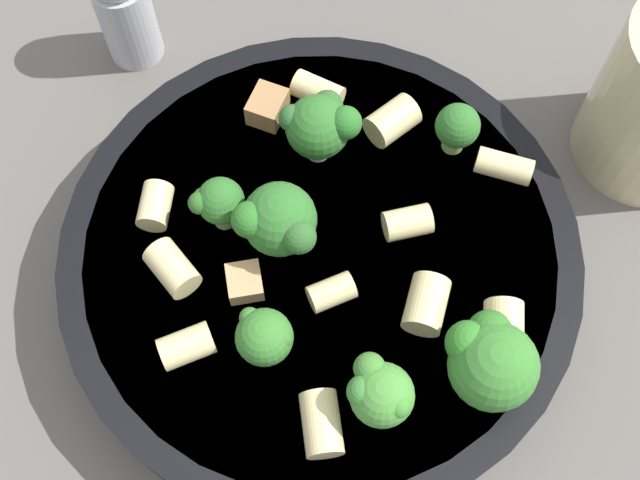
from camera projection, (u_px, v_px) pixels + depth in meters
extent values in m
plane|color=#5B5651|center=(320.00, 278.00, 0.42)|extent=(2.00, 2.00, 0.00)
cylinder|color=black|center=(320.00, 264.00, 0.40)|extent=(0.25, 0.25, 0.04)
cylinder|color=beige|center=(320.00, 251.00, 0.38)|extent=(0.23, 0.23, 0.01)
torus|color=black|center=(320.00, 250.00, 0.38)|extent=(0.25, 0.25, 0.00)
cylinder|color=#9EC175|center=(485.00, 377.00, 0.35)|extent=(0.01, 0.01, 0.01)
sphere|color=#387A2D|center=(493.00, 366.00, 0.33)|extent=(0.04, 0.04, 0.04)
sphere|color=#317328|center=(489.00, 332.00, 0.33)|extent=(0.02, 0.02, 0.02)
sphere|color=#327D28|center=(468.00, 343.00, 0.33)|extent=(0.02, 0.02, 0.02)
cylinder|color=#9EC175|center=(379.00, 404.00, 0.34)|extent=(0.01, 0.01, 0.02)
sphere|color=#478E38|center=(382.00, 395.00, 0.33)|extent=(0.03, 0.03, 0.03)
sphere|color=#3C862F|center=(397.00, 405.00, 0.32)|extent=(0.01, 0.01, 0.01)
sphere|color=#3D8335|center=(363.00, 392.00, 0.32)|extent=(0.01, 0.01, 0.01)
sphere|color=#407F31|center=(369.00, 368.00, 0.33)|extent=(0.01, 0.01, 0.01)
cylinder|color=#84AD60|center=(266.00, 346.00, 0.36)|extent=(0.01, 0.01, 0.01)
sphere|color=#387A2D|center=(264.00, 337.00, 0.35)|extent=(0.03, 0.03, 0.03)
sphere|color=#3A722B|center=(250.00, 318.00, 0.35)|extent=(0.01, 0.01, 0.01)
sphere|color=#367327|center=(280.00, 338.00, 0.34)|extent=(0.01, 0.01, 0.01)
cylinder|color=#93B766|center=(281.00, 236.00, 0.38)|extent=(0.01, 0.01, 0.01)
sphere|color=#2D6B28|center=(279.00, 219.00, 0.36)|extent=(0.03, 0.03, 0.03)
sphere|color=#2C7026|center=(253.00, 216.00, 0.36)|extent=(0.01, 0.01, 0.01)
sphere|color=#2D5F28|center=(297.00, 235.00, 0.35)|extent=(0.02, 0.02, 0.02)
sphere|color=#2C6E25|center=(250.00, 220.00, 0.35)|extent=(0.02, 0.02, 0.02)
cylinder|color=#84AD60|center=(224.00, 214.00, 0.38)|extent=(0.01, 0.01, 0.01)
sphere|color=#2D6B28|center=(221.00, 201.00, 0.37)|extent=(0.02, 0.02, 0.02)
sphere|color=#2C7025|center=(204.00, 198.00, 0.37)|extent=(0.01, 0.01, 0.01)
sphere|color=#2D6423|center=(199.00, 203.00, 0.36)|extent=(0.01, 0.01, 0.01)
cylinder|color=#9EC175|center=(318.00, 145.00, 0.40)|extent=(0.01, 0.01, 0.01)
sphere|color=#2D6B28|center=(318.00, 127.00, 0.38)|extent=(0.03, 0.03, 0.03)
sphere|color=#2C5F29|center=(292.00, 118.00, 0.38)|extent=(0.01, 0.01, 0.01)
sphere|color=#296B26|center=(345.00, 123.00, 0.37)|extent=(0.02, 0.02, 0.02)
sphere|color=#305C26|center=(327.00, 106.00, 0.38)|extent=(0.02, 0.02, 0.02)
cylinder|color=#93B766|center=(450.00, 136.00, 0.40)|extent=(0.01, 0.01, 0.01)
sphere|color=#2D6B28|center=(453.00, 122.00, 0.39)|extent=(0.02, 0.02, 0.02)
sphere|color=#2A6E23|center=(463.00, 128.00, 0.38)|extent=(0.01, 0.01, 0.01)
sphere|color=#2C6623|center=(458.00, 129.00, 0.38)|extent=(0.01, 0.01, 0.01)
cylinder|color=beige|center=(408.00, 223.00, 0.38)|extent=(0.02, 0.03, 0.01)
cylinder|color=beige|center=(191.00, 351.00, 0.35)|extent=(0.02, 0.03, 0.01)
cylinder|color=beige|center=(172.00, 268.00, 0.37)|extent=(0.03, 0.02, 0.02)
cylinder|color=beige|center=(426.00, 304.00, 0.36)|extent=(0.03, 0.03, 0.02)
cylinder|color=beige|center=(504.00, 166.00, 0.39)|extent=(0.03, 0.03, 0.01)
cylinder|color=beige|center=(392.00, 121.00, 0.40)|extent=(0.02, 0.02, 0.02)
cylinder|color=beige|center=(155.00, 206.00, 0.38)|extent=(0.03, 0.03, 0.01)
cylinder|color=beige|center=(504.00, 325.00, 0.36)|extent=(0.03, 0.03, 0.02)
cylinder|color=beige|center=(331.00, 292.00, 0.36)|extent=(0.02, 0.02, 0.01)
cylinder|color=beige|center=(318.00, 91.00, 0.41)|extent=(0.03, 0.02, 0.01)
cylinder|color=beige|center=(322.00, 424.00, 0.34)|extent=(0.03, 0.03, 0.02)
cube|color=#A87A4C|center=(268.00, 107.00, 0.41)|extent=(0.02, 0.03, 0.01)
cube|color=tan|center=(245.00, 282.00, 0.37)|extent=(0.02, 0.02, 0.01)
cylinder|color=#B2B2B7|center=(128.00, 20.00, 0.45)|extent=(0.03, 0.03, 0.05)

